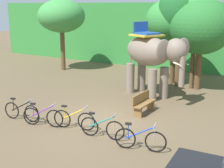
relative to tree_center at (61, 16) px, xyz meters
The scene contains 14 objects.
ground_plane 11.50m from the tree_center, 41.84° to the right, with size 80.00×80.00×0.00m, color brown.
foliage_hedge 10.71m from the tree_center, 40.45° to the left, with size 36.00×6.00×4.79m, color #338438.
tree_center is the anchor object (origin of this frame).
tree_far_left 8.22m from the tree_center, ahead, with size 3.41×3.41×5.06m.
tree_right 8.78m from the tree_center, ahead, with size 2.54×2.54×5.81m.
tree_far_right 9.63m from the tree_center, ahead, with size 2.02×2.02×5.43m.
tree_center_left 9.96m from the tree_center, ahead, with size 3.42×3.42×5.01m.
elephant 9.05m from the tree_center, 20.45° to the right, with size 4.15×3.03×3.78m.
bike_black 10.90m from the tree_center, 59.75° to the right, with size 1.70×0.52×0.92m.
bike_purple 11.53m from the tree_center, 54.47° to the right, with size 1.66×0.63×0.92m.
bike_yellow 11.98m from the tree_center, 48.32° to the right, with size 1.68×0.57×0.92m.
bike_teal 12.99m from the tree_center, 44.11° to the right, with size 1.70×0.52×0.92m.
bike_blue 14.25m from the tree_center, 40.07° to the right, with size 1.67×0.61×0.92m.
wooden_bench 11.18m from the tree_center, 31.48° to the right, with size 0.45×1.51×0.89m.
Camera 1 is at (6.52, -10.12, 4.59)m, focal length 49.90 mm.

